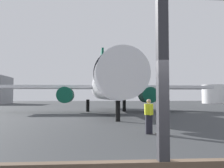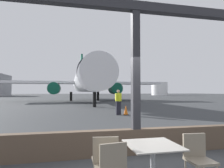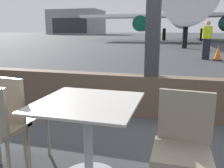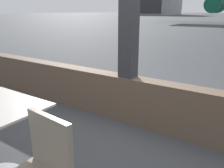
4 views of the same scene
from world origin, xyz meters
name	(u,v)px [view 1 (image 1 of 4)]	position (x,y,z in m)	size (l,w,h in m)	color
ground_plane	(98,108)	(0.00, 40.00, 0.00)	(220.00, 220.00, 0.00)	#383A3D
window_frame	(163,118)	(0.00, 0.00, 1.42)	(7.41, 0.24, 3.98)	brown
airplane	(107,85)	(0.78, 27.59, 3.43)	(26.58, 32.07, 10.30)	silver
ground_crew_worker	(149,116)	(1.58, 8.20, 0.90)	(0.40, 0.56, 1.74)	black
traffic_cone	(159,128)	(2.10, 8.11, 0.32)	(0.36, 0.36, 0.67)	orange
fuel_storage_tank	(214,94)	(38.01, 76.43, 2.98)	(7.20, 7.20, 5.95)	white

